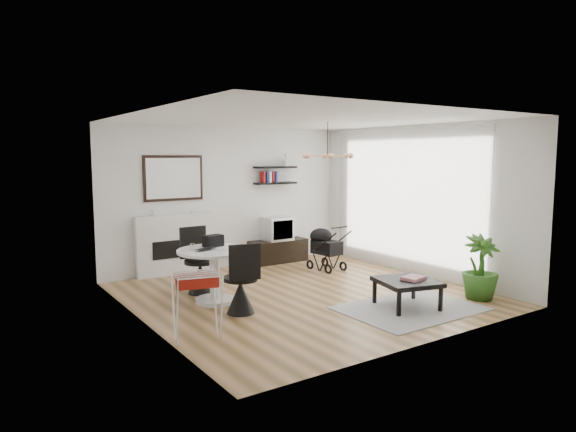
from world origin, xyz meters
TOP-DOWN VIEW (x-y plane):
  - floor at (0.00, 0.00)m, footprint 5.00×5.00m
  - ceiling at (0.00, 0.00)m, footprint 5.00×5.00m
  - wall_back at (0.00, 2.50)m, footprint 5.00×0.00m
  - wall_left at (-2.50, 0.00)m, footprint 0.00×5.00m
  - wall_right at (2.50, 0.00)m, footprint 0.00×5.00m
  - sheer_curtain at (2.40, 0.20)m, footprint 0.04×3.60m
  - fireplace at (-1.10, 2.42)m, footprint 1.50×0.17m
  - shelf_lower at (1.01, 2.37)m, footprint 0.90×0.25m
  - shelf_upper at (1.01, 2.37)m, footprint 0.90×0.25m
  - pendant_lamp at (0.70, 0.30)m, footprint 0.90×0.90m
  - tv_console at (1.01, 2.28)m, footprint 1.21×0.43m
  - crt_tv at (0.98, 2.27)m, footprint 0.54×0.47m
  - dining_table at (-1.33, 0.37)m, footprint 1.09×1.09m
  - laptop at (-1.45, 0.33)m, footprint 0.38×0.31m
  - black_bag at (-1.24, 0.60)m, footprint 0.32×0.23m
  - newspaper at (-1.16, 0.28)m, footprint 0.33×0.29m
  - drinking_glass at (-1.61, 0.51)m, footprint 0.06×0.06m
  - chair_far at (-1.29, 0.99)m, footprint 0.49×0.51m
  - chair_near at (-1.27, -0.32)m, footprint 0.50×0.51m
  - drying_rack at (-2.18, -0.92)m, footprint 0.65×0.62m
  - stroller at (1.39, 1.23)m, footprint 0.50×0.74m
  - rug at (0.82, -1.46)m, footprint 1.92×1.39m
  - coffee_table at (0.82, -1.39)m, footprint 0.94×0.94m
  - magazines at (0.89, -1.44)m, footprint 0.35×0.30m
  - potted_plant at (2.07, -1.68)m, footprint 0.68×0.68m

SIDE VIEW (x-z plane):
  - floor at x=0.00m, z-range 0.00..0.00m
  - rug at x=0.82m, z-range 0.00..0.01m
  - tv_console at x=1.01m, z-range 0.00..0.46m
  - chair_near at x=-1.27m, z-range -0.18..0.81m
  - chair_far at x=-1.29m, z-range -0.19..0.84m
  - coffee_table at x=0.82m, z-range 0.17..0.56m
  - stroller at x=1.39m, z-range -0.06..0.81m
  - drying_rack at x=-2.18m, z-range 0.02..0.83m
  - magazines at x=0.89m, z-range 0.41..0.45m
  - potted_plant at x=2.07m, z-range 0.00..0.97m
  - dining_table at x=-1.33m, z-range 0.13..0.92m
  - fireplace at x=-1.10m, z-range -0.39..1.77m
  - crt_tv at x=0.98m, z-range 0.46..0.93m
  - newspaper at x=-1.16m, z-range 0.79..0.80m
  - laptop at x=-1.45m, z-range 0.79..0.82m
  - drinking_glass at x=-1.61m, z-range 0.79..0.90m
  - black_bag at x=-1.24m, z-range 0.79..0.97m
  - wall_back at x=0.00m, z-range -1.15..3.85m
  - wall_left at x=-2.50m, z-range -1.15..3.85m
  - wall_right at x=2.50m, z-range -1.15..3.85m
  - sheer_curtain at x=2.40m, z-range 0.05..2.65m
  - shelf_lower at x=1.01m, z-range 1.58..1.62m
  - shelf_upper at x=1.01m, z-range 1.90..1.94m
  - pendant_lamp at x=0.70m, z-range 2.10..2.20m
  - ceiling at x=0.00m, z-range 2.70..2.70m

